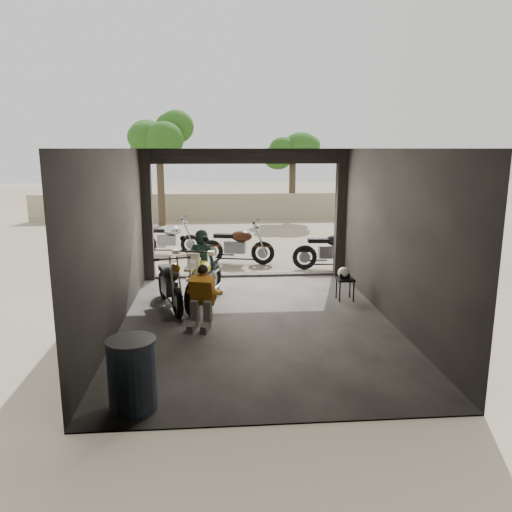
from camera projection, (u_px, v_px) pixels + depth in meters
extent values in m
plane|color=#7A6D56|center=(257.00, 324.00, 9.30)|extent=(80.00, 80.00, 0.00)
cube|color=#2D2B28|center=(257.00, 323.00, 9.30)|extent=(5.00, 7.00, 0.02)
plane|color=black|center=(257.00, 148.00, 8.62)|extent=(7.00, 7.00, 0.00)
cube|color=black|center=(283.00, 295.00, 5.55)|extent=(5.00, 0.02, 3.20)
cube|color=black|center=(115.00, 241.00, 8.76)|extent=(0.02, 7.00, 3.20)
cube|color=black|center=(392.00, 237.00, 9.16)|extent=(0.02, 7.00, 3.20)
cube|color=black|center=(147.00, 216.00, 12.07)|extent=(0.24, 0.24, 3.20)
cube|color=black|center=(340.00, 214.00, 12.44)|extent=(0.24, 0.24, 3.20)
cube|color=black|center=(245.00, 156.00, 11.99)|extent=(5.00, 0.16, 0.36)
cube|color=#2D2B28|center=(245.00, 275.00, 12.70)|extent=(5.00, 0.25, 0.08)
cube|color=gray|center=(231.00, 207.00, 22.81)|extent=(18.00, 0.30, 1.20)
cylinder|color=#382B1E|center=(161.00, 183.00, 20.86)|extent=(0.30, 0.30, 3.58)
ellipsoid|color=#1E4C14|center=(158.00, 128.00, 20.39)|extent=(2.20, 2.20, 3.14)
cylinder|color=#382B1E|center=(292.00, 184.00, 22.82)|extent=(0.30, 0.30, 3.20)
ellipsoid|color=#1E4C14|center=(293.00, 139.00, 22.40)|extent=(2.20, 2.20, 2.80)
imported|color=black|center=(202.00, 266.00, 10.50)|extent=(0.61, 0.43, 1.56)
cube|color=black|center=(345.00, 279.00, 10.61)|extent=(0.36, 0.36, 0.04)
cylinder|color=black|center=(340.00, 292.00, 10.50)|extent=(0.03, 0.03, 0.47)
cylinder|color=black|center=(354.00, 292.00, 10.52)|extent=(0.03, 0.03, 0.47)
cylinder|color=black|center=(336.00, 288.00, 10.79)|extent=(0.03, 0.03, 0.47)
cylinder|color=black|center=(350.00, 288.00, 10.81)|extent=(0.03, 0.03, 0.47)
ellipsoid|color=silver|center=(344.00, 273.00, 10.61)|extent=(0.30, 0.31, 0.24)
cylinder|color=#465976|center=(133.00, 376.00, 6.14)|extent=(0.67, 0.67, 0.93)
cylinder|color=black|center=(370.00, 233.00, 12.92)|extent=(0.08, 0.08, 2.13)
cylinder|color=silver|center=(372.00, 199.00, 12.71)|extent=(0.77, 0.03, 0.77)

